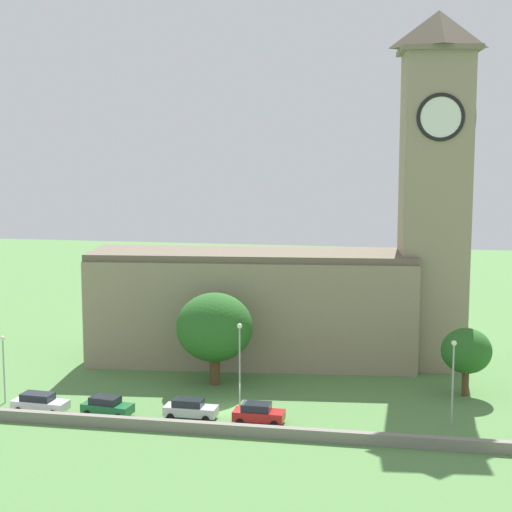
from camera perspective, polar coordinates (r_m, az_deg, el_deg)
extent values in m
plane|color=#517F42|center=(87.54, 0.48, -7.48)|extent=(200.00, 200.00, 0.00)
cube|color=gray|center=(88.01, -0.27, -3.69)|extent=(34.59, 12.74, 11.05)
cube|color=#675C4A|center=(87.03, -0.27, 0.10)|extent=(34.52, 11.99, 0.70)
cube|color=gray|center=(86.84, 12.04, 2.90)|extent=(7.28, 7.28, 31.80)
cube|color=#736753|center=(86.99, 12.36, 13.56)|extent=(8.44, 8.44, 0.50)
pyramid|color=brown|center=(87.22, 12.40, 14.91)|extent=(7.64, 7.64, 3.66)
cylinder|color=white|center=(83.21, 12.52, 9.25)|extent=(4.24, 0.55, 4.25)
torus|color=black|center=(83.21, 12.52, 9.25)|extent=(4.65, 0.85, 4.64)
cylinder|color=white|center=(87.05, 14.46, 9.12)|extent=(0.55, 4.24, 4.25)
torus|color=black|center=(87.05, 14.46, 9.12)|extent=(0.85, 4.65, 4.64)
cube|color=gray|center=(67.83, -2.73, -11.70)|extent=(50.63, 0.70, 0.92)
cube|color=silver|center=(75.11, -14.53, -9.80)|extent=(4.91, 2.12, 0.76)
cube|color=#1E232B|center=(75.03, -14.71, -9.28)|extent=(2.79, 1.75, 0.61)
cylinder|color=black|center=(75.21, -13.08, -10.04)|extent=(0.63, 0.36, 0.61)
cylinder|color=black|center=(73.73, -13.73, -10.43)|extent=(0.63, 0.36, 0.61)
cylinder|color=black|center=(76.74, -15.27, -9.75)|extent=(0.63, 0.36, 0.61)
cylinder|color=black|center=(75.29, -15.95, -10.12)|extent=(0.63, 0.36, 0.61)
cube|color=#1E6B38|center=(72.98, -10.11, -10.19)|extent=(4.49, 2.36, 0.77)
cube|color=#1E232B|center=(72.87, -10.28, -9.66)|extent=(2.60, 1.89, 0.61)
cylinder|color=black|center=(73.19, -8.75, -10.43)|extent=(0.65, 0.40, 0.61)
cylinder|color=black|center=(71.69, -9.41, -10.83)|extent=(0.65, 0.40, 0.61)
cylinder|color=black|center=(74.52, -10.77, -10.14)|extent=(0.65, 0.40, 0.61)
cylinder|color=black|center=(73.05, -11.47, -10.53)|extent=(0.65, 0.40, 0.61)
cube|color=silver|center=(71.47, -4.48, -10.48)|extent=(4.49, 1.80, 0.77)
cube|color=#1E232B|center=(71.31, -4.66, -9.94)|extent=(2.52, 1.55, 0.61)
cylinder|color=black|center=(71.98, -3.10, -10.66)|extent=(0.62, 0.32, 0.62)
cylinder|color=black|center=(70.42, -3.47, -11.09)|extent=(0.62, 0.32, 0.62)
cylinder|color=black|center=(72.79, -5.45, -10.47)|extent=(0.62, 0.32, 0.62)
cylinder|color=black|center=(71.23, -5.86, -10.89)|extent=(0.62, 0.32, 0.62)
cube|color=red|center=(70.07, 0.20, -10.83)|extent=(4.22, 1.84, 0.78)
cube|color=#1E232B|center=(69.89, 0.03, -10.27)|extent=(2.37, 1.61, 0.62)
cylinder|color=black|center=(70.79, 1.50, -10.97)|extent=(0.63, 0.33, 0.63)
cylinder|color=black|center=(69.12, 1.24, -11.44)|extent=(0.63, 0.33, 0.63)
cylinder|color=black|center=(71.31, -0.81, -10.83)|extent=(0.63, 0.33, 0.63)
cylinder|color=black|center=(69.65, -1.12, -11.29)|extent=(0.63, 0.33, 0.63)
cylinder|color=#9EA0A5|center=(77.99, -16.86, -7.59)|extent=(0.14, 0.14, 5.67)
sphere|color=#F4EFCC|center=(77.25, -16.95, -5.40)|extent=(0.44, 0.44, 0.44)
cylinder|color=#9EA0A5|center=(72.28, -1.12, -7.80)|extent=(0.14, 0.14, 7.29)
sphere|color=#F4EFCC|center=(71.33, -1.13, -4.81)|extent=(0.44, 0.44, 0.44)
cylinder|color=#9EA0A5|center=(70.38, 13.29, -8.67)|extent=(0.14, 0.14, 6.78)
sphere|color=#F4EFCC|center=(69.46, 13.38, -5.81)|extent=(0.44, 0.44, 0.44)
cylinder|color=brown|center=(79.53, 14.12, -8.38)|extent=(0.64, 0.64, 2.49)
ellipsoid|color=#286023|center=(78.76, 14.19, -6.30)|extent=(4.60, 4.60, 4.14)
cylinder|color=brown|center=(80.66, -2.83, -7.77)|extent=(1.02, 1.02, 2.88)
ellipsoid|color=#286023|center=(79.63, -2.86, -4.87)|extent=(7.28, 7.28, 6.55)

